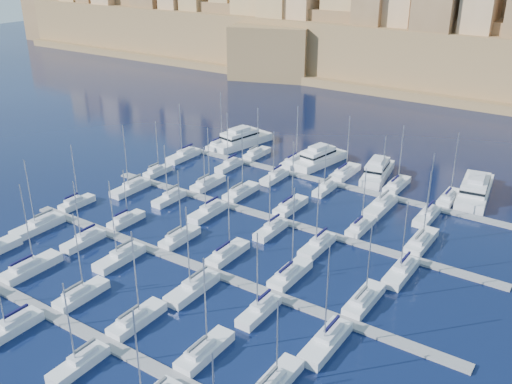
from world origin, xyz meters
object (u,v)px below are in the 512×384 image
Objects in this scene: sailboat_2 at (81,295)px; sailboat_4 at (204,351)px; motor_yacht_b at (319,158)px; motor_yacht_c at (377,171)px; motor_yacht_a at (241,139)px; motor_yacht_d at (475,189)px.

sailboat_4 reaches higher than sailboat_2.
motor_yacht_c is (14.93, -0.24, 0.00)m from motor_yacht_b.
sailboat_2 is 71.76m from motor_yacht_c.
motor_yacht_a is 1.13× the size of motor_yacht_b.
sailboat_4 reaches higher than motor_yacht_c.
sailboat_2 is 23.43m from sailboat_4.
motor_yacht_d is (21.02, 1.86, 0.00)m from motor_yacht_c.
sailboat_4 is at bearing -85.53° from motor_yacht_c.
motor_yacht_d is (35.95, 1.62, 0.00)m from motor_yacht_b.
motor_yacht_a is 38.56m from motor_yacht_c.
sailboat_4 is 72.78m from motor_yacht_d.
motor_yacht_a is 23.63m from motor_yacht_b.
sailboat_2 is 0.78× the size of motor_yacht_a.
motor_yacht_d is (59.56, 0.65, 0.00)m from motor_yacht_a.
sailboat_4 is 72.39m from motor_yacht_b.
sailboat_4 reaches higher than motor_yacht_b.
motor_yacht_a and motor_yacht_d have the same top height.
sailboat_4 is 0.90× the size of motor_yacht_b.
motor_yacht_a is at bearing 178.19° from motor_yacht_c.
motor_yacht_b is at bearing 87.46° from sailboat_2.
sailboat_4 reaches higher than motor_yacht_a.
motor_yacht_d is at bearing 0.62° from motor_yacht_a.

